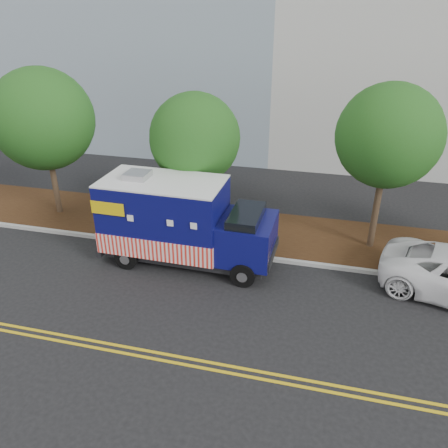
# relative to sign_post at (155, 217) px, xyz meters

# --- Properties ---
(ground) EXTENTS (120.00, 120.00, 0.00)m
(ground) POSITION_rel_sign_post_xyz_m (1.11, -1.73, -1.20)
(ground) COLOR black
(ground) RESTS_ON ground
(curb) EXTENTS (120.00, 0.18, 0.15)m
(curb) POSITION_rel_sign_post_xyz_m (1.11, -0.33, -1.12)
(curb) COLOR #9E9E99
(curb) RESTS_ON ground
(mulch_strip) EXTENTS (120.00, 4.00, 0.15)m
(mulch_strip) POSITION_rel_sign_post_xyz_m (1.11, 1.77, -1.12)
(mulch_strip) COLOR black
(mulch_strip) RESTS_ON ground
(centerline_near) EXTENTS (120.00, 0.10, 0.01)m
(centerline_near) POSITION_rel_sign_post_xyz_m (1.11, -6.18, -1.19)
(centerline_near) COLOR gold
(centerline_near) RESTS_ON ground
(centerline_far) EXTENTS (120.00, 0.10, 0.01)m
(centerline_far) POSITION_rel_sign_post_xyz_m (1.11, -6.43, -1.19)
(centerline_far) COLOR gold
(centerline_far) RESTS_ON ground
(tree_a) EXTENTS (4.41, 4.41, 6.77)m
(tree_a) POSITION_rel_sign_post_xyz_m (-5.55, 1.44, 3.35)
(tree_a) COLOR #38281C
(tree_a) RESTS_ON ground
(tree_b) EXTENTS (3.73, 3.73, 5.98)m
(tree_b) POSITION_rel_sign_post_xyz_m (1.26, 1.70, 2.91)
(tree_b) COLOR #38281C
(tree_b) RESTS_ON ground
(tree_c) EXTENTS (3.84, 3.84, 6.65)m
(tree_c) POSITION_rel_sign_post_xyz_m (8.70, 1.61, 3.52)
(tree_c) COLOR #38281C
(tree_c) RESTS_ON ground
(sign_post) EXTENTS (0.06, 0.06, 2.40)m
(sign_post) POSITION_rel_sign_post_xyz_m (0.00, 0.00, 0.00)
(sign_post) COLOR #473828
(sign_post) RESTS_ON ground
(food_truck) EXTENTS (6.71, 2.65, 3.50)m
(food_truck) POSITION_rel_sign_post_xyz_m (1.44, -1.11, 0.39)
(food_truck) COLOR black
(food_truck) RESTS_ON ground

